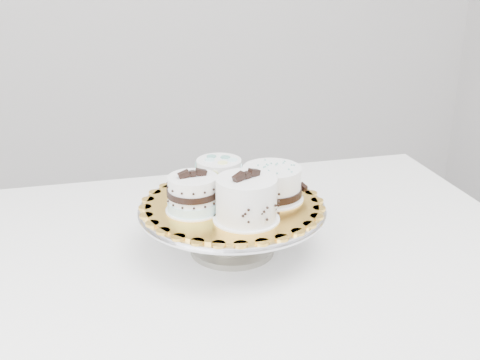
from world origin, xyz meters
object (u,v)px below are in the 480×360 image
object	(u,v)px
cake_board	(232,204)
cake_swirl	(246,200)
cake_banded	(193,195)
cake_stand	(232,220)
cake_ribbon	(272,184)
table	(218,278)
cake_dots	(219,175)

from	to	relation	value
cake_board	cake_swirl	distance (m)	0.09
cake_board	cake_banded	world-z (taller)	cake_banded
cake_stand	cake_ribbon	bearing A→B (deg)	-2.88
table	cake_ribbon	bearing A→B (deg)	-6.80
table	cake_dots	world-z (taller)	cake_dots
cake_stand	table	bearing A→B (deg)	145.80
table	cake_swirl	world-z (taller)	cake_swirl
table	cake_board	bearing A→B (deg)	-29.75
cake_swirl	cake_dots	bearing A→B (deg)	70.75
cake_stand	cake_board	bearing A→B (deg)	97.13
cake_board	cake_banded	xyz separation A→B (m)	(-0.08, -0.01, 0.03)
cake_stand	cake_ribbon	world-z (taller)	cake_ribbon
cake_board	cake_swirl	xyz separation A→B (m)	(0.00, -0.08, 0.04)
cake_stand	cake_board	xyz separation A→B (m)	(-0.00, 0.00, 0.03)
cake_board	cake_ribbon	size ratio (longest dim) A/B	2.37
cake_ribbon	table	bearing A→B (deg)	152.69
table	cake_banded	distance (m)	0.21
cake_dots	cake_banded	bearing A→B (deg)	-149.50
cake_banded	cake_dots	distance (m)	0.11
cake_swirl	cake_dots	distance (m)	0.15
cake_stand	cake_ribbon	size ratio (longest dim) A/B	2.58
cake_board	cake_dots	xyz separation A→B (m)	(-0.01, 0.07, 0.04)
cake_banded	cake_board	bearing A→B (deg)	4.05
cake_board	cake_ribbon	bearing A→B (deg)	-2.88
cake_stand	cake_dots	size ratio (longest dim) A/B	3.26
cake_dots	table	bearing A→B (deg)	-126.63
cake_board	cake_swirl	size ratio (longest dim) A/B	2.33
cake_board	cake_dots	distance (m)	0.08
cake_board	cake_dots	world-z (taller)	cake_dots
cake_stand	cake_banded	size ratio (longest dim) A/B	3.47
table	cake_board	distance (m)	0.17
cake_banded	cake_stand	bearing A→B (deg)	4.05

